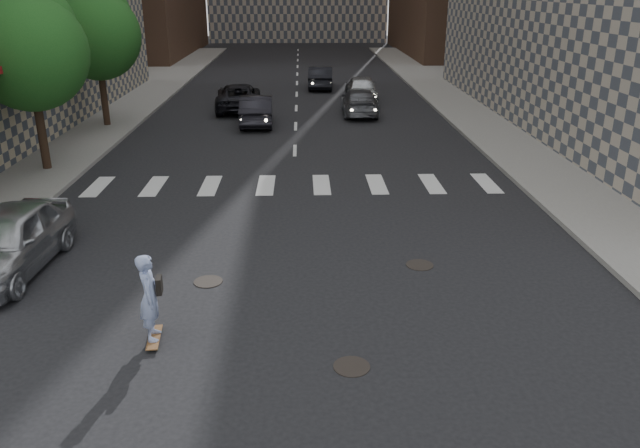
{
  "coord_description": "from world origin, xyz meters",
  "views": [
    {
      "loc": [
        0.31,
        -12.47,
        6.72
      ],
      "look_at": [
        0.73,
        1.65,
        1.3
      ],
      "focal_mm": 35.0,
      "sensor_mm": 36.0,
      "label": 1
    }
  ],
  "objects_px": {
    "skateboarder": "(150,297)",
    "traffic_car_d": "(361,88)",
    "traffic_car_e": "(321,77)",
    "traffic_car_a": "(256,110)",
    "silver_sedan": "(8,241)",
    "traffic_car_c": "(239,97)",
    "tree_b": "(31,47)",
    "traffic_car_b": "(360,102)",
    "tree_c": "(98,31)"
  },
  "relations": [
    {
      "from": "tree_b",
      "to": "traffic_car_b",
      "type": "relative_size",
      "value": 1.38
    },
    {
      "from": "tree_b",
      "to": "silver_sedan",
      "type": "bearing_deg",
      "value": -74.96
    },
    {
      "from": "tree_b",
      "to": "traffic_car_a",
      "type": "distance_m",
      "value": 11.84
    },
    {
      "from": "tree_c",
      "to": "skateboarder",
      "type": "height_order",
      "value": "tree_c"
    },
    {
      "from": "skateboarder",
      "to": "traffic_car_d",
      "type": "xyz_separation_m",
      "value": [
        6.72,
        27.85,
        -0.2
      ]
    },
    {
      "from": "traffic_car_b",
      "to": "tree_b",
      "type": "bearing_deg",
      "value": 41.14
    },
    {
      "from": "traffic_car_e",
      "to": "traffic_car_c",
      "type": "bearing_deg",
      "value": 60.34
    },
    {
      "from": "skateboarder",
      "to": "traffic_car_c",
      "type": "xyz_separation_m",
      "value": [
        -0.57,
        24.98,
        -0.25
      ]
    },
    {
      "from": "tree_b",
      "to": "tree_c",
      "type": "distance_m",
      "value": 8.0
    },
    {
      "from": "silver_sedan",
      "to": "traffic_car_c",
      "type": "height_order",
      "value": "silver_sedan"
    },
    {
      "from": "tree_b",
      "to": "tree_c",
      "type": "xyz_separation_m",
      "value": [
        0.0,
        8.0,
        0.0
      ]
    },
    {
      "from": "skateboarder",
      "to": "traffic_car_c",
      "type": "height_order",
      "value": "skateboarder"
    },
    {
      "from": "silver_sedan",
      "to": "traffic_car_d",
      "type": "distance_m",
      "value": 26.75
    },
    {
      "from": "tree_c",
      "to": "traffic_car_c",
      "type": "relative_size",
      "value": 1.22
    },
    {
      "from": "tree_c",
      "to": "skateboarder",
      "type": "xyz_separation_m",
      "value": [
        6.75,
        -20.6,
        -3.65
      ]
    },
    {
      "from": "traffic_car_b",
      "to": "traffic_car_c",
      "type": "height_order",
      "value": "traffic_car_c"
    },
    {
      "from": "traffic_car_d",
      "to": "traffic_car_a",
      "type": "bearing_deg",
      "value": 50.36
    },
    {
      "from": "traffic_car_d",
      "to": "traffic_car_e",
      "type": "height_order",
      "value": "traffic_car_d"
    },
    {
      "from": "skateboarder",
      "to": "traffic_car_d",
      "type": "bearing_deg",
      "value": 70.82
    },
    {
      "from": "traffic_car_a",
      "to": "silver_sedan",
      "type": "bearing_deg",
      "value": 71.52
    },
    {
      "from": "tree_c",
      "to": "silver_sedan",
      "type": "relative_size",
      "value": 1.38
    },
    {
      "from": "tree_b",
      "to": "tree_c",
      "type": "height_order",
      "value": "same"
    },
    {
      "from": "silver_sedan",
      "to": "traffic_car_d",
      "type": "relative_size",
      "value": 1.02
    },
    {
      "from": "traffic_car_c",
      "to": "traffic_car_e",
      "type": "bearing_deg",
      "value": -126.34
    },
    {
      "from": "traffic_car_b",
      "to": "traffic_car_c",
      "type": "relative_size",
      "value": 0.89
    },
    {
      "from": "traffic_car_c",
      "to": "traffic_car_e",
      "type": "xyz_separation_m",
      "value": [
        4.94,
        7.91,
        0.01
      ]
    },
    {
      "from": "silver_sedan",
      "to": "traffic_car_c",
      "type": "relative_size",
      "value": 0.89
    },
    {
      "from": "skateboarder",
      "to": "traffic_car_a",
      "type": "relative_size",
      "value": 0.41
    },
    {
      "from": "silver_sedan",
      "to": "traffic_car_a",
      "type": "bearing_deg",
      "value": 76.68
    },
    {
      "from": "tree_b",
      "to": "silver_sedan",
      "type": "relative_size",
      "value": 1.38
    },
    {
      "from": "traffic_car_a",
      "to": "traffic_car_d",
      "type": "bearing_deg",
      "value": -133.59
    },
    {
      "from": "silver_sedan",
      "to": "traffic_car_c",
      "type": "bearing_deg",
      "value": 82.84
    },
    {
      "from": "tree_b",
      "to": "silver_sedan",
      "type": "distance_m",
      "value": 10.21
    },
    {
      "from": "skateboarder",
      "to": "silver_sedan",
      "type": "relative_size",
      "value": 0.4
    },
    {
      "from": "tree_c",
      "to": "traffic_car_e",
      "type": "xyz_separation_m",
      "value": [
        11.11,
        12.29,
        -3.88
      ]
    },
    {
      "from": "traffic_car_b",
      "to": "traffic_car_c",
      "type": "xyz_separation_m",
      "value": [
        -6.81,
        1.52,
        0.06
      ]
    },
    {
      "from": "tree_c",
      "to": "traffic_car_c",
      "type": "xyz_separation_m",
      "value": [
        6.17,
        4.38,
        -3.9
      ]
    },
    {
      "from": "traffic_car_e",
      "to": "traffic_car_d",
      "type": "bearing_deg",
      "value": 117.36
    },
    {
      "from": "skateboarder",
      "to": "traffic_car_e",
      "type": "xyz_separation_m",
      "value": [
        4.36,
        32.9,
        -0.24
      ]
    },
    {
      "from": "traffic_car_a",
      "to": "traffic_car_e",
      "type": "xyz_separation_m",
      "value": [
        3.66,
        11.95,
        0.0
      ]
    },
    {
      "from": "skateboarder",
      "to": "traffic_car_c",
      "type": "distance_m",
      "value": 24.99
    },
    {
      "from": "traffic_car_e",
      "to": "traffic_car_b",
      "type": "bearing_deg",
      "value": 103.53
    },
    {
      "from": "traffic_car_b",
      "to": "traffic_car_e",
      "type": "bearing_deg",
      "value": -77.56
    },
    {
      "from": "skateboarder",
      "to": "silver_sedan",
      "type": "height_order",
      "value": "skateboarder"
    },
    {
      "from": "tree_b",
      "to": "tree_c",
      "type": "bearing_deg",
      "value": 90.0
    },
    {
      "from": "traffic_car_a",
      "to": "traffic_car_e",
      "type": "height_order",
      "value": "traffic_car_e"
    },
    {
      "from": "traffic_car_e",
      "to": "tree_b",
      "type": "bearing_deg",
      "value": 63.6
    },
    {
      "from": "traffic_car_d",
      "to": "traffic_car_e",
      "type": "xyz_separation_m",
      "value": [
        -2.36,
        5.05,
        -0.03
      ]
    },
    {
      "from": "skateboarder",
      "to": "traffic_car_c",
      "type": "bearing_deg",
      "value": 85.71
    },
    {
      "from": "skateboarder",
      "to": "traffic_car_a",
      "type": "distance_m",
      "value": 20.96
    }
  ]
}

